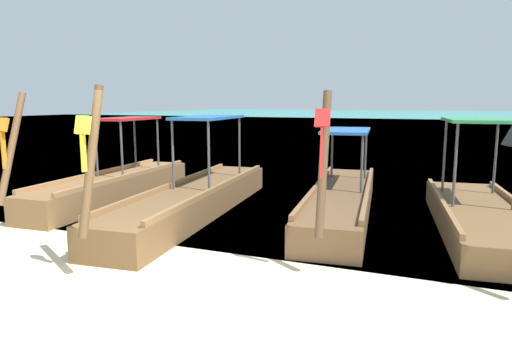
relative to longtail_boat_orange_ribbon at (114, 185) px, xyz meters
The scene contains 6 objects.
ground 5.80m from the longtail_boat_orange_ribbon, 48.19° to the right, with size 120.00×120.00×0.00m, color beige.
sea_water 57.65m from the longtail_boat_orange_ribbon, 86.16° to the left, with size 120.00×120.00×0.00m, color teal.
longtail_boat_orange_ribbon is the anchor object (origin of this frame).
longtail_boat_yellow_ribbon 2.54m from the longtail_boat_orange_ribbon, 11.41° to the right, with size 1.74×6.92×2.57m.
longtail_boat_red_ribbon 5.38m from the longtail_boat_orange_ribbon, ahead, with size 1.76×6.49×2.50m.
longtail_boat_green_ribbon 7.93m from the longtail_boat_orange_ribbon, ahead, with size 1.93×5.72×2.71m.
Camera 1 is at (3.27, -4.28, 2.34)m, focal length 31.74 mm.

